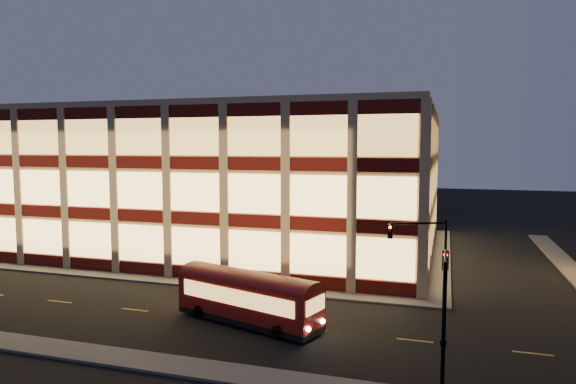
% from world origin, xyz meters
% --- Properties ---
extents(ground, '(200.00, 200.00, 0.00)m').
position_xyz_m(ground, '(0.00, 0.00, 0.00)').
color(ground, black).
rests_on(ground, ground).
extents(sidewalk_office_south, '(54.00, 2.00, 0.15)m').
position_xyz_m(sidewalk_office_south, '(-3.00, 1.00, 0.07)').
color(sidewalk_office_south, '#514F4C').
rests_on(sidewalk_office_south, ground).
extents(sidewalk_office_east, '(2.00, 30.00, 0.15)m').
position_xyz_m(sidewalk_office_east, '(23.00, 17.00, 0.07)').
color(sidewalk_office_east, '#514F4C').
rests_on(sidewalk_office_east, ground).
extents(sidewalk_tower_west, '(2.00, 30.00, 0.15)m').
position_xyz_m(sidewalk_tower_west, '(34.00, 17.00, 0.07)').
color(sidewalk_tower_west, '#514F4C').
rests_on(sidewalk_tower_west, ground).
extents(office_building, '(50.45, 30.45, 14.50)m').
position_xyz_m(office_building, '(-2.91, 16.91, 7.25)').
color(office_building, tan).
rests_on(office_building, ground).
extents(traffic_signal_far, '(3.79, 1.87, 6.00)m').
position_xyz_m(traffic_signal_far, '(22.21, 0.24, 4.11)').
color(traffic_signal_far, black).
rests_on(traffic_signal_far, ground).
extents(traffic_signal_near, '(0.32, 4.45, 6.00)m').
position_xyz_m(traffic_signal_near, '(23.50, -11.03, 4.13)').
color(traffic_signal_near, black).
rests_on(traffic_signal_near, ground).
extents(trolley_bus, '(9.83, 5.13, 3.24)m').
position_xyz_m(trolley_bus, '(12.10, -6.12, 1.79)').
color(trolley_bus, maroon).
rests_on(trolley_bus, ground).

